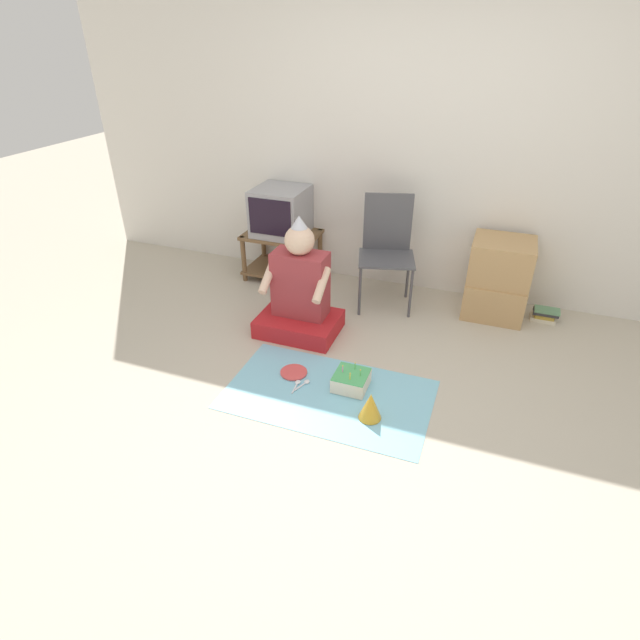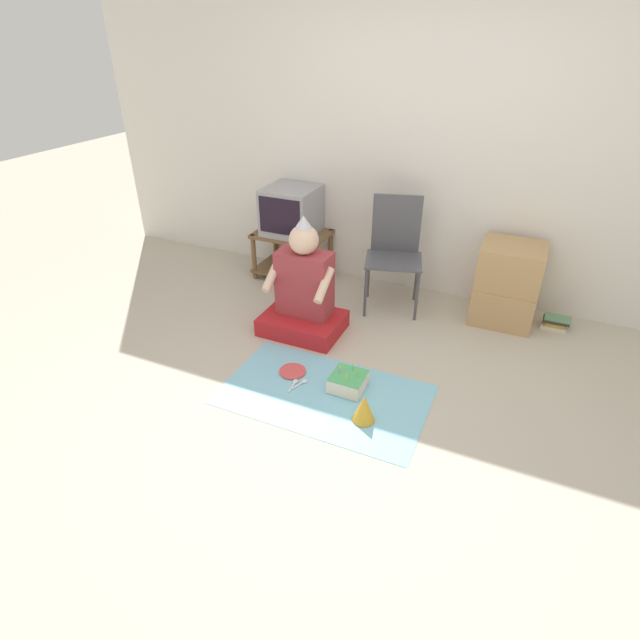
{
  "view_description": "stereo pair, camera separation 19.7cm",
  "coord_description": "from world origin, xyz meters",
  "views": [
    {
      "loc": [
        0.69,
        -2.24,
        2.1
      ],
      "look_at": [
        -0.33,
        0.52,
        0.35
      ],
      "focal_mm": 28.0,
      "sensor_mm": 36.0,
      "label": 1
    },
    {
      "loc": [
        0.87,
        -2.17,
        2.1
      ],
      "look_at": [
        -0.33,
        0.52,
        0.35
      ],
      "focal_mm": 28.0,
      "sensor_mm": 36.0,
      "label": 2
    }
  ],
  "objects": [
    {
      "name": "plastic_spoon_near",
      "position": [
        -0.34,
        0.24,
        0.01
      ],
      "size": [
        0.07,
        0.14,
        0.01
      ],
      "color": "white",
      "rests_on": "party_cloth"
    },
    {
      "name": "tv_stand",
      "position": [
        -1.16,
        1.73,
        0.26
      ],
      "size": [
        0.67,
        0.48,
        0.44
      ],
      "color": "brown",
      "rests_on": "ground_plane"
    },
    {
      "name": "person_seated",
      "position": [
        -0.63,
        0.88,
        0.31
      ],
      "size": [
        0.61,
        0.46,
        0.94
      ],
      "color": "red",
      "rests_on": "ground_plane"
    },
    {
      "name": "book_pile",
      "position": [
        1.19,
        1.72,
        0.05
      ],
      "size": [
        0.21,
        0.14,
        0.1
      ],
      "color": "beige",
      "rests_on": "ground_plane"
    },
    {
      "name": "paper_plate",
      "position": [
        -0.46,
        0.32,
        0.01
      ],
      "size": [
        0.19,
        0.19,
        0.01
      ],
      "color": "#D84C4C",
      "rests_on": "party_cloth"
    },
    {
      "name": "folding_chair",
      "position": [
        -0.14,
        1.58,
        0.53
      ],
      "size": [
        0.54,
        0.5,
        0.93
      ],
      "color": "#4C4C51",
      "rests_on": "ground_plane"
    },
    {
      "name": "party_hat_blue",
      "position": [
        0.16,
        0.07,
        0.1
      ],
      "size": [
        0.14,
        0.14,
        0.18
      ],
      "color": "gold",
      "rests_on": "party_cloth"
    },
    {
      "name": "cardboard_box_stack",
      "position": [
        0.78,
        1.7,
        0.31
      ],
      "size": [
        0.48,
        0.47,
        0.64
      ],
      "color": "tan",
      "rests_on": "ground_plane"
    },
    {
      "name": "ground_plane",
      "position": [
        0.0,
        0.0,
        0.0
      ],
      "size": [
        16.0,
        16.0,
        0.0
      ],
      "primitive_type": "plane",
      "color": "#BCB29E"
    },
    {
      "name": "birthday_cake",
      "position": [
        -0.04,
        0.31,
        0.06
      ],
      "size": [
        0.22,
        0.22,
        0.16
      ],
      "color": "#F4E0C6",
      "rests_on": "party_cloth"
    },
    {
      "name": "tv",
      "position": [
        -1.16,
        1.73,
        0.65
      ],
      "size": [
        0.45,
        0.47,
        0.42
      ],
      "color": "#99999E",
      "rests_on": "tv_stand"
    },
    {
      "name": "wall_back",
      "position": [
        0.0,
        2.0,
        1.27
      ],
      "size": [
        6.4,
        0.06,
        2.55
      ],
      "color": "silver",
      "rests_on": "ground_plane"
    },
    {
      "name": "party_cloth",
      "position": [
        -0.15,
        0.19,
        0.0
      ],
      "size": [
        1.34,
        0.79,
        0.01
      ],
      "color": "#7FC6E0",
      "rests_on": "ground_plane"
    },
    {
      "name": "plastic_spoon_far",
      "position": [
        -0.38,
        0.21,
        0.01
      ],
      "size": [
        0.04,
        0.15,
        0.01
      ],
      "color": "white",
      "rests_on": "party_cloth"
    }
  ]
}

